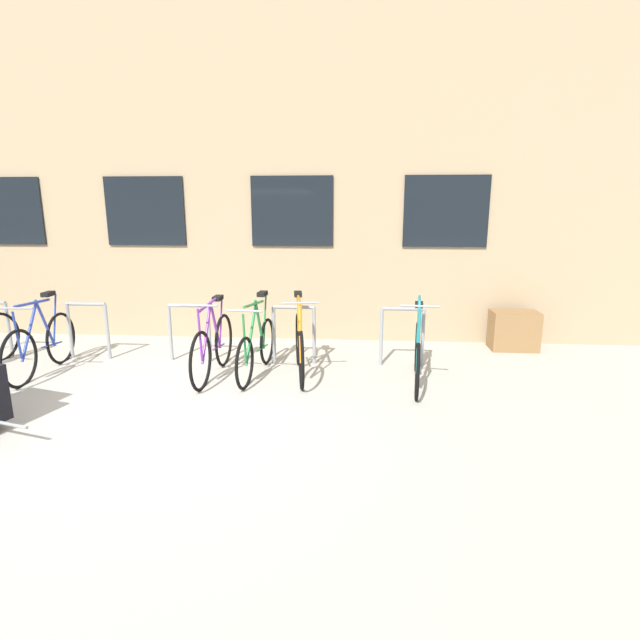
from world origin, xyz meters
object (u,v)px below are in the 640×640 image
Objects in this scene: bicycle_green at (257,347)px; bicycle_purple at (213,346)px; bicycle_orange at (299,345)px; planter_box at (514,330)px; bicycle_blue at (41,344)px; bicycle_teal at (417,353)px.

bicycle_green is 0.56m from bicycle_purple.
planter_box is at bearing 24.15° from bicycle_orange.
bicycle_purple is at bearing 1.83° from bicycle_blue.
bicycle_blue is 1.00× the size of bicycle_purple.
bicycle_blue is 2.43× the size of planter_box.
bicycle_purple is 4.56m from planter_box.
bicycle_orange is at bearing 172.63° from bicycle_teal.
bicycle_orange is at bearing 3.48° from bicycle_blue.
bicycle_green is at bearing -177.36° from bicycle_orange.
bicycle_purple is 1.12m from bicycle_orange.
bicycle_blue is 3.41m from bicycle_orange.
bicycle_green is 2.07m from bicycle_teal.
bicycle_purple is at bearing -173.17° from bicycle_orange.
bicycle_blue is 2.29m from bicycle_purple.
bicycle_purple is (-2.62, 0.06, 0.02)m from bicycle_teal.
bicycle_orange reaches higher than bicycle_blue.
bicycle_green is 0.98× the size of bicycle_blue.
planter_box is at bearing 44.10° from bicycle_teal.
bicycle_orange reaches higher than planter_box.
bicycle_purple is (-0.55, -0.11, 0.02)m from bicycle_green.
bicycle_teal is 1.02× the size of bicycle_orange.
bicycle_orange is at bearing 2.64° from bicycle_green.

